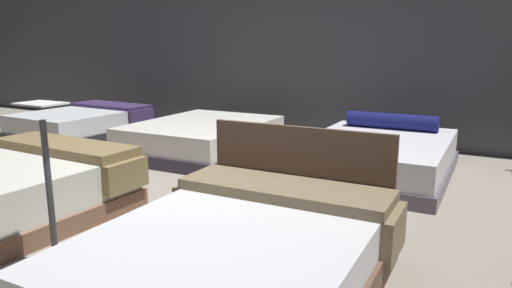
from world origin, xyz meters
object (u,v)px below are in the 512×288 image
at_px(bed_2, 239,259).
at_px(bed_5, 203,138).
at_px(bed_4, 82,123).
at_px(bed_6, 378,156).
at_px(price_sign, 51,211).

distance_m(bed_2, bed_5, 3.79).
height_order(bed_4, bed_6, bed_6).
bearing_deg(bed_5, bed_2, -53.06).
xyz_separation_m(bed_2, bed_5, (-2.35, 2.98, -0.02)).
bearing_deg(bed_5, price_sign, -71.80).
height_order(bed_6, price_sign, price_sign).
height_order(bed_2, bed_5, bed_2).
distance_m(bed_5, bed_6, 2.41).
xyz_separation_m(bed_5, bed_6, (2.41, 0.06, 0.01)).
bearing_deg(bed_4, bed_6, 2.28).
bearing_deg(bed_5, bed_4, 178.01).
distance_m(bed_2, bed_4, 5.64).
distance_m(bed_4, bed_5, 2.43).
relative_size(bed_2, bed_6, 0.95).
distance_m(bed_2, bed_6, 3.04).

